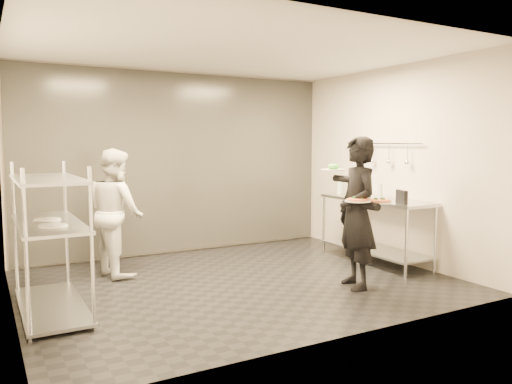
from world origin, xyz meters
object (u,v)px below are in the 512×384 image
pizza_plate_near (358,200)px  bottle_clear (380,191)px  bottle_dark (369,191)px  pass_rack (49,236)px  pizza_plate_far (377,201)px  waiter (357,213)px  chef (116,212)px  prep_counter (375,219)px  bottle_green (340,185)px  pos_monitor (402,197)px  salad_plate (333,168)px

pizza_plate_near → bottle_clear: (1.33, 1.06, -0.05)m
pizza_plate_near → bottle_dark: size_ratio=1.52×
bottle_clear → pass_rack: bearing=-179.6°
pizza_plate_near → pizza_plate_far: 0.30m
waiter → chef: size_ratio=1.09×
prep_counter → bottle_green: size_ratio=6.38×
chef → bottle_dark: size_ratio=8.58×
pizza_plate_near → bottle_dark: bearing=44.2°
chef → bottle_dark: 3.56m
waiter → pos_monitor: 0.98m
pizza_plate_far → bottle_dark: 1.54m
pizza_plate_far → chef: bearing=139.4°
prep_counter → pos_monitor: (-0.12, -0.62, 0.38)m
salad_plate → bottle_green: size_ratio=1.07×
pos_monitor → pizza_plate_far: bearing=-134.4°
bottle_green → pizza_plate_far: bearing=-116.3°
pos_monitor → bottle_green: size_ratio=0.87×
pizza_plate_near → salad_plate: salad_plate is taller
pizza_plate_near → pizza_plate_far: (0.30, 0.00, -0.03)m
prep_counter → pos_monitor: 0.74m
pass_rack → pizza_plate_near: size_ratio=5.51×
pizza_plate_near → bottle_green: bearing=56.8°
chef → pizza_plate_far: size_ratio=4.58×
waiter → chef: (-2.34, 1.96, -0.07)m
bottle_dark → bottle_clear: bearing=-60.8°
pizza_plate_far → pos_monitor: pos_monitor is taller
waiter → bottle_clear: 1.48m
pizza_plate_far → bottle_clear: (1.03, 1.06, -0.02)m
waiter → pizza_plate_near: (-0.15, -0.18, 0.18)m
pass_rack → bottle_clear: bearing=0.4°
waiter → salad_plate: waiter is taller
pizza_plate_near → bottle_clear: size_ratio=1.43×
salad_plate → bottle_green: bearing=48.8°
prep_counter → salad_plate: 1.49m
waiter → pos_monitor: (0.95, 0.24, 0.12)m
bottle_green → bottle_dark: (0.04, -0.63, -0.05)m
pizza_plate_far → waiter: bearing=130.0°
pass_rack → pizza_plate_far: (3.41, -1.03, 0.27)m
bottle_green → chef: bearing=174.9°
chef → bottle_clear: chef is taller
pass_rack → bottle_green: bearing=10.5°
pos_monitor → bottle_clear: bearing=88.4°
chef → bottle_dark: chef is taller
pass_rack → bottle_green: pass_rack is taller
pass_rack → bottle_dark: bearing=2.3°
pizza_plate_near → pass_rack: bearing=161.7°
bottle_dark → waiter: bearing=-136.9°
chef → salad_plate: (2.24, -1.61, 0.58)m
prep_counter → pass_rack: bearing=-180.0°
waiter → pizza_plate_near: 0.29m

